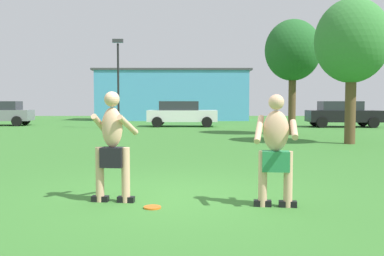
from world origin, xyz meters
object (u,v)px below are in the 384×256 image
object	(u,v)px
frisbee	(152,207)
lamp_post	(118,73)
player_near	(276,148)
car_black_near_post	(342,114)
car_white_mid_lot	(182,113)
tree_left_field	(352,42)
player_in_black	(113,144)
tree_behind_players	(293,51)

from	to	relation	value
frisbee	lamp_post	distance (m)	19.05
player_near	frisbee	size ratio (longest dim) A/B	6.50
frisbee	car_black_near_post	xyz separation A→B (m)	(9.94, 20.08, 0.81)
car_white_mid_lot	lamp_post	xyz separation A→B (m)	(-3.57, -2.22, 2.35)
frisbee	tree_left_field	world-z (taller)	tree_left_field
player_in_black	car_black_near_post	size ratio (longest dim) A/B	0.39
tree_left_field	lamp_post	bearing A→B (deg)	138.29
car_white_mid_lot	tree_behind_players	world-z (taller)	tree_behind_players
car_black_near_post	car_white_mid_lot	bearing A→B (deg)	176.53
player_in_black	lamp_post	xyz separation A→B (m)	(-2.85, 18.06, 2.27)
player_near	player_in_black	size ratio (longest dim) A/B	0.97
tree_left_field	tree_behind_players	distance (m)	4.50
car_black_near_post	lamp_post	bearing A→B (deg)	-173.12
player_near	car_white_mid_lot	distance (m)	20.68
player_near	lamp_post	bearing A→B (deg)	106.08
player_near	car_white_mid_lot	bearing A→B (deg)	94.80
lamp_post	tree_left_field	distance (m)	13.36
car_black_near_post	car_white_mid_lot	distance (m)	9.88
frisbee	tree_left_field	distance (m)	12.15
player_in_black	car_white_mid_lot	world-z (taller)	player_in_black
player_near	player_in_black	bearing A→B (deg)	172.29
car_white_mid_lot	tree_left_field	xyz separation A→B (m)	(6.39, -11.10, 2.90)
player_in_black	frisbee	bearing A→B (deg)	-32.26
frisbee	tree_behind_players	size ratio (longest dim) A/B	0.05
player_in_black	frisbee	size ratio (longest dim) A/B	6.69
player_in_black	tree_left_field	xyz separation A→B (m)	(7.12, 9.18, 2.83)
frisbee	lamp_post	bearing A→B (deg)	100.71
car_white_mid_lot	tree_behind_players	distance (m)	9.10
frisbee	car_white_mid_lot	xyz separation A→B (m)	(0.08, 20.68, 0.81)
player_in_black	lamp_post	size ratio (longest dim) A/B	0.34
car_black_near_post	tree_behind_players	world-z (taller)	tree_behind_players
lamp_post	tree_behind_players	size ratio (longest dim) A/B	0.95
lamp_post	car_white_mid_lot	bearing A→B (deg)	31.85
lamp_post	tree_behind_players	xyz separation A→B (m)	(8.86, -4.52, 0.73)
lamp_post	tree_left_field	xyz separation A→B (m)	(9.96, -8.88, 0.55)
frisbee	tree_left_field	bearing A→B (deg)	55.96
player_in_black	car_black_near_post	xyz separation A→B (m)	(10.58, 19.68, -0.08)
player_near	car_black_near_post	world-z (taller)	player_near
lamp_post	tree_left_field	world-z (taller)	tree_left_field
tree_behind_players	car_white_mid_lot	bearing A→B (deg)	128.12
player_in_black	lamp_post	bearing A→B (deg)	98.96
tree_left_field	car_black_near_post	bearing A→B (deg)	71.73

